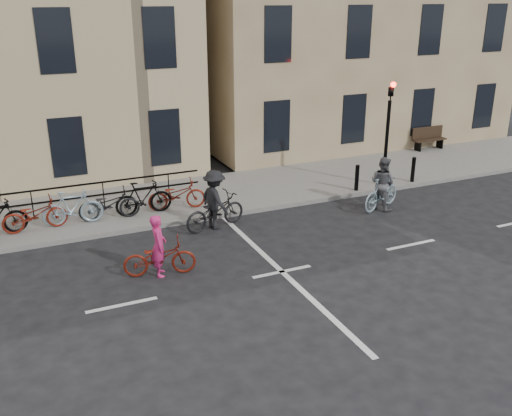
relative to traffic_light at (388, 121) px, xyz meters
name	(u,v)px	position (x,y,z in m)	size (l,w,h in m)	color
ground	(282,272)	(-6.20, -4.34, -2.45)	(120.00, 120.00, 0.00)	black
sidewalk	(82,214)	(-10.20, 1.66, -2.38)	(46.00, 4.00, 0.15)	slate
building_east	(332,3)	(2.80, 8.66, 3.70)	(14.00, 10.00, 12.00)	#977F5B
traffic_light	(388,121)	(0.00, 0.00, 0.00)	(0.18, 0.30, 3.90)	black
bollard_east	(357,178)	(-1.20, -0.09, -1.85)	(0.14, 0.14, 0.90)	black
bollard_west	(413,170)	(1.20, -0.09, -1.85)	(0.14, 0.14, 0.90)	black
bench	(428,137)	(4.80, 3.39, -1.78)	(1.60, 0.41, 0.97)	black
parked_bikes	(72,208)	(-10.55, 0.70, -1.81)	(8.30, 1.23, 1.05)	black
cyclist_pink	(159,254)	(-9.01, -3.23, -1.91)	(1.86, 0.99, 1.58)	maroon
cyclist_grey	(382,188)	(-1.27, -1.62, -1.75)	(1.85, 1.11, 1.73)	#88A4B3
cyclist_dark	(215,206)	(-6.72, -0.95, -1.75)	(2.11, 1.28, 1.78)	black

